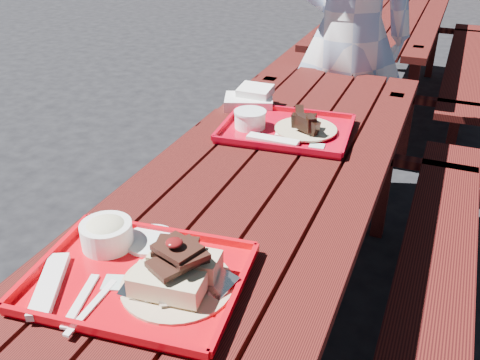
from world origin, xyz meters
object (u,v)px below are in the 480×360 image
Objects in this scene: picnic_table_far at (387,37)px; near_tray at (142,264)px; person at (349,37)px; picnic_table_near at (257,228)px; far_tray at (284,127)px.

near_tray reaches higher than picnic_table_far.
person reaches higher than picnic_table_far.
far_tray reaches higher than picnic_table_near.
far_tray is at bearing -90.83° from picnic_table_far.
near_tray is 0.93m from far_tray.
picnic_table_near and picnic_table_far have the same top height.
person is (-0.01, 1.32, 0.34)m from picnic_table_near.
near_tray is 0.29× the size of person.
picnic_table_near is 4.56× the size of near_tray.
person reaches higher than picnic_table_near.
picnic_table_near is 0.61m from near_tray.
person is at bearing -90.30° from picnic_table_far.
person is at bearing 90.33° from picnic_table_near.
near_tray is at bearing 68.46° from person.
picnic_table_far is at bearing 89.17° from far_tray.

